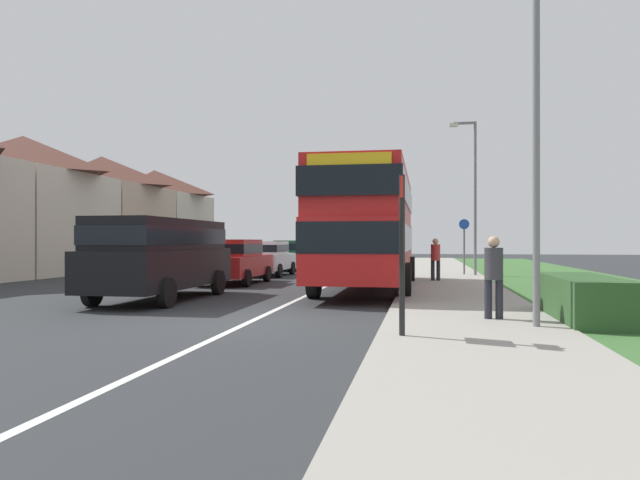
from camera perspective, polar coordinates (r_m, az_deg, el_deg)
ground_plane at (r=11.52m, az=-6.87°, el=-7.95°), size 120.00×120.00×0.00m
lane_marking_centre at (r=19.27m, az=0.11°, el=-4.76°), size 0.14×60.00×0.01m
pavement_near_side at (r=17.01m, az=13.04°, el=-5.20°), size 3.20×68.00×0.12m
grass_verge_seaward at (r=17.76m, az=27.09°, el=-5.04°), size 6.00×68.00×0.08m
roadside_hedge at (r=12.19m, az=24.25°, el=-5.39°), size 1.10×3.37×0.90m
double_decker_bus at (r=18.65m, az=4.76°, el=1.65°), size 2.80×10.06×3.70m
parked_van_black at (r=16.11m, az=-15.21°, el=-1.13°), size 2.11×5.58×2.14m
parked_car_red at (r=21.61m, az=-8.47°, el=-1.89°), size 2.00×4.27×1.62m
parked_car_white at (r=26.36m, az=-5.17°, el=-1.63°), size 1.87×4.05×1.56m
parked_car_dark_green at (r=31.19m, az=-2.62°, el=-1.36°), size 1.96×3.90×1.59m
pedestrian_at_stop at (r=11.41m, az=16.58°, el=-3.11°), size 0.34×0.34×1.67m
pedestrian_walking_away at (r=21.90m, az=11.20°, el=-1.65°), size 0.34×0.34×1.67m
bus_stop_sign at (r=9.10m, az=8.00°, el=-0.33°), size 0.09×0.52×2.60m
cycle_route_sign at (r=26.13m, az=13.88°, el=-0.41°), size 0.44×0.08×2.52m
street_lamp_near at (r=10.99m, az=19.81°, el=15.06°), size 1.14×0.20×7.79m
street_lamp_mid at (r=25.87m, az=14.64°, el=5.01°), size 1.14×0.20×6.67m
house_terrace_far_side at (r=33.81m, az=-23.48°, el=2.80°), size 6.35×27.18×6.55m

